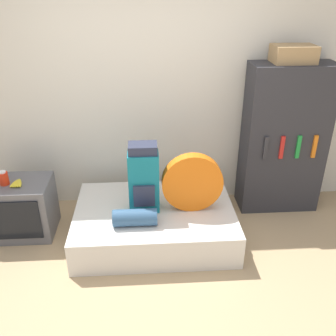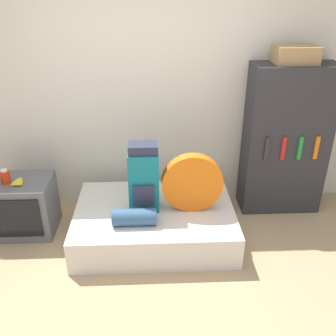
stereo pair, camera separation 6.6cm
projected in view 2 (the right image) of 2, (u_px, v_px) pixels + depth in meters
name	position (u px, v px, depth m)	size (l,w,h in m)	color
ground_plane	(150.00, 300.00, 3.12)	(16.00, 16.00, 0.00)	tan
wall_back	(147.00, 92.00, 3.99)	(8.00, 0.05, 2.60)	silver
bed	(155.00, 222.00, 3.82)	(1.58, 1.12, 0.34)	silver
backpack	(144.00, 179.00, 3.59)	(0.29, 0.23, 0.70)	#14707F
tent_bag	(192.00, 183.00, 3.60)	(0.59, 0.11, 0.59)	orange
sleeping_roll	(134.00, 217.00, 3.47)	(0.41, 0.16, 0.16)	#33567A
television	(22.00, 206.00, 3.86)	(0.64, 0.50, 0.59)	#5B5B60
canister	(5.00, 177.00, 3.67)	(0.09, 0.09, 0.14)	red
banana_bunch	(19.00, 181.00, 3.69)	(0.13, 0.17, 0.03)	yellow
bookshelf	(285.00, 141.00, 4.04)	(0.87, 0.40, 1.64)	#2D2D33
cardboard_box	(296.00, 54.00, 3.64)	(0.41, 0.28, 0.17)	#A88456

